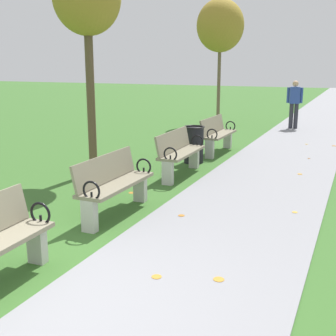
% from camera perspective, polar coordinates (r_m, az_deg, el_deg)
% --- Properties ---
extents(ground_plane, '(80.00, 80.00, 0.00)m').
position_cam_1_polar(ground_plane, '(4.54, -18.80, -16.76)').
color(ground_plane, '#386628').
extents(paved_walkway, '(2.39, 44.00, 0.02)m').
position_cam_1_polar(paved_walkway, '(21.00, 19.31, 6.62)').
color(paved_walkway, gray).
rests_on(paved_walkway, ground).
extents(park_bench_2, '(0.48, 1.60, 0.90)m').
position_cam_1_polar(park_bench_2, '(6.60, -7.01, -1.98)').
color(park_bench_2, gray).
rests_on(park_bench_2, ground).
extents(park_bench_3, '(0.50, 1.61, 0.90)m').
position_cam_1_polar(park_bench_3, '(8.87, 1.49, 2.08)').
color(park_bench_3, gray).
rests_on(park_bench_3, ground).
extents(park_bench_4, '(0.49, 1.60, 0.90)m').
position_cam_1_polar(park_bench_4, '(11.21, 6.39, 4.40)').
color(park_bench_4, gray).
rests_on(park_bench_4, ground).
extents(tree_1, '(1.30, 1.30, 4.16)m').
position_cam_1_polar(tree_1, '(9.07, -10.42, 20.51)').
color(tree_1, brown).
rests_on(tree_1, ground).
extents(tree_2, '(1.69, 1.69, 4.45)m').
position_cam_1_polar(tree_2, '(16.66, 6.76, 17.73)').
color(tree_2, brown).
rests_on(tree_2, ground).
extents(pedestrian_walking, '(0.52, 0.27, 1.62)m').
position_cam_1_polar(pedestrian_walking, '(15.83, 15.99, 8.21)').
color(pedestrian_walking, '#2D2D38').
rests_on(pedestrian_walking, paved_walkway).
extents(trash_bin, '(0.48, 0.48, 0.84)m').
position_cam_1_polar(trash_bin, '(10.05, 3.35, 3.06)').
color(trash_bin, black).
rests_on(trash_bin, ground).
extents(scattered_leaves, '(3.98, 12.76, 0.02)m').
position_cam_1_polar(scattered_leaves, '(7.82, 6.07, -3.08)').
color(scattered_leaves, '#93511E').
rests_on(scattered_leaves, ground).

